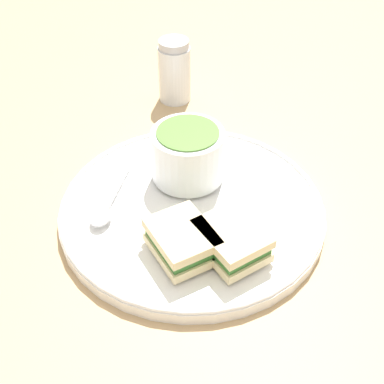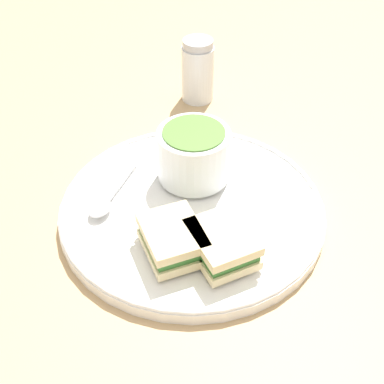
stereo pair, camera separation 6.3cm
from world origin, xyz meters
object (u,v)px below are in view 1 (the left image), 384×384
Objects in this scene: sandwich_half_near at (182,241)px; soup_bowl at (188,154)px; sandwich_half_far at (231,241)px; salt_shaker at (174,71)px; spoon at (103,212)px.

soup_bowl is at bearing -66.65° from sandwich_half_near.
sandwich_half_far is 0.35m from salt_shaker.
sandwich_half_near is 0.05m from sandwich_half_far.
salt_shaker reaches higher than soup_bowl.
soup_bowl is 0.13m from spoon.
soup_bowl is at bearing -44.24° from sandwich_half_far.
salt_shaker reaches higher than sandwich_half_near.
sandwich_half_near is at bearing 71.31° from spoon.
sandwich_half_near is 0.35m from salt_shaker.
salt_shaker is (0.17, -0.30, 0.01)m from sandwich_half_near.
sandwich_half_near is 1.01× the size of sandwich_half_far.
salt_shaker is at bearing -52.81° from sandwich_half_far.
soup_bowl is 0.78× the size of spoon.
spoon is 0.11m from sandwich_half_near.
salt_shaker is at bearing -58.33° from soup_bowl.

